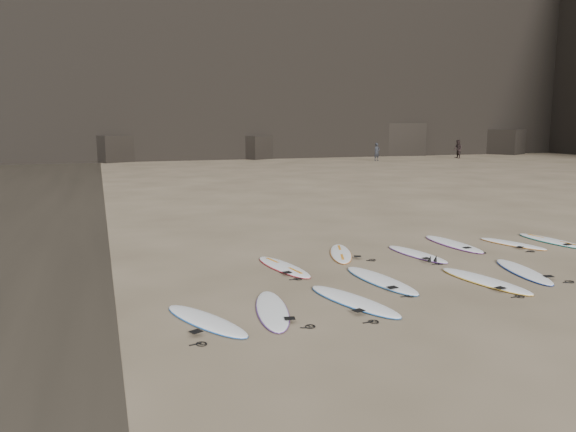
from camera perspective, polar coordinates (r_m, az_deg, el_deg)
name	(u,v)px	position (r m, az deg, el deg)	size (l,w,h in m)	color
ground	(428,283)	(13.63, 14.06, -6.65)	(240.00, 240.00, 0.00)	#897559
surfboard_0	(272,310)	(11.32, -1.62, -9.48)	(0.60, 2.49, 0.09)	white
surfboard_1	(353,300)	(11.94, 6.66, -8.52)	(0.64, 2.65, 0.10)	white
surfboard_2	(381,280)	(13.52, 9.40, -6.41)	(0.64, 2.69, 0.10)	white
surfboard_3	(485,280)	(14.09, 19.36, -6.19)	(0.63, 2.63, 0.09)	white
surfboard_4	(523,271)	(15.29, 22.78, -5.18)	(0.60, 2.51, 0.09)	white
surfboard_5	(284,267)	(14.54, -0.46, -5.15)	(0.59, 2.48, 0.09)	white
surfboard_6	(341,253)	(16.07, 5.38, -3.78)	(0.57, 2.36, 0.08)	white
surfboard_7	(417,254)	(16.34, 12.95, -3.76)	(0.58, 2.40, 0.09)	white
surfboard_8	(453,244)	(17.94, 16.42, -2.71)	(0.64, 2.67, 0.10)	white
surfboard_9	(512,243)	(18.61, 21.82, -2.60)	(0.53, 2.21, 0.08)	white
surfboard_10	(552,241)	(19.51, 25.22, -2.28)	(0.61, 2.53, 0.09)	white
surfboard_11	(206,320)	(10.86, -8.34, -10.43)	(0.58, 2.41, 0.09)	white
person_a	(377,152)	(55.18, 9.02, 6.45)	(0.63, 0.41, 1.73)	black
person_b	(458,149)	(61.04, 16.88, 6.52)	(0.92, 0.72, 1.90)	black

